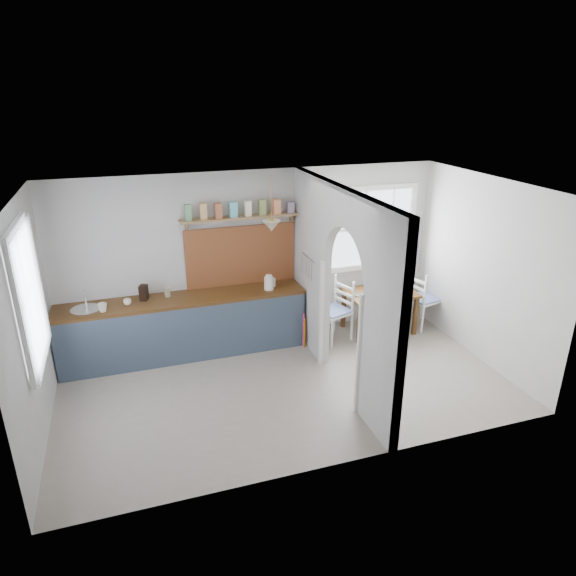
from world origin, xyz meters
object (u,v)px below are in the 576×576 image
object	(u,v)px
chair_left	(334,310)
vase	(381,281)
chair_right	(424,298)
kettle	(269,282)
dining_table	(379,311)

from	to	relation	value
chair_left	vase	xyz separation A→B (m)	(0.92, 0.25, 0.28)
chair_left	chair_right	size ratio (longest dim) A/B	0.99
chair_left	kettle	world-z (taller)	kettle
chair_left	vase	size ratio (longest dim) A/B	5.67
kettle	vase	bearing A→B (deg)	0.09
chair_left	vase	bearing A→B (deg)	86.95
dining_table	vase	size ratio (longest dim) A/B	6.33
dining_table	kettle	distance (m)	1.92
dining_table	kettle	bearing A→B (deg)	177.08
chair_right	kettle	world-z (taller)	kettle
dining_table	chair_right	distance (m)	0.78
kettle	chair_right	bearing A→B (deg)	-6.56
chair_left	chair_right	distance (m)	1.58
chair_left	vase	distance (m)	0.99
chair_left	chair_right	world-z (taller)	chair_right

